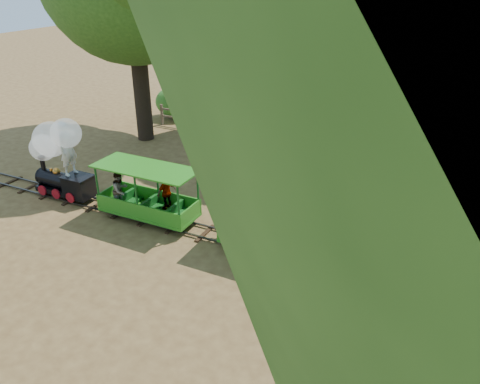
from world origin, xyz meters
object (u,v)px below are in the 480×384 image
at_px(carriage_front, 145,198).
at_px(carriage_rear, 275,226).
at_px(fence, 347,141).
at_px(locomotive, 57,152).

xyz_separation_m(carriage_front, carriage_rear, (4.16, 0.08, 0.05)).
relative_size(carriage_front, carriage_rear, 1.00).
bearing_deg(carriage_rear, fence, 90.84).
distance_m(carriage_front, fence, 8.98).
xyz_separation_m(locomotive, fence, (7.45, 7.93, -1.00)).
relative_size(carriage_front, fence, 0.17).
xyz_separation_m(carriage_front, fence, (4.04, 8.02, -0.15)).
height_order(carriage_rear, fence, carriage_rear).
bearing_deg(fence, carriage_rear, -89.16).
distance_m(carriage_front, carriage_rear, 4.16).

